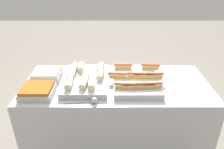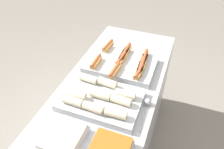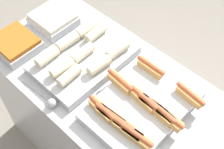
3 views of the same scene
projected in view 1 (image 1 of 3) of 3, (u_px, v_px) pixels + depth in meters
counter at (117, 124)px, 2.05m from camera, size 1.56×0.70×0.90m
tray_hotdogs at (137, 80)px, 1.82m from camera, size 0.46×0.54×0.10m
tray_wraps at (86, 79)px, 1.83m from camera, size 0.36×0.53×0.10m
tray_side_front at (38, 91)px, 1.67m from camera, size 0.24×0.22×0.07m
tray_side_back at (48, 75)px, 1.91m from camera, size 0.24×0.22×0.07m
serving_spoon_near at (92, 101)px, 1.58m from camera, size 0.25×0.05×0.05m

